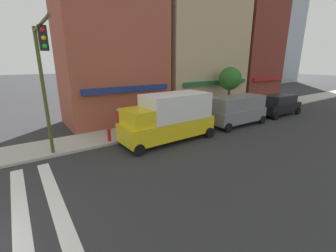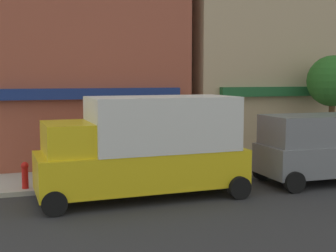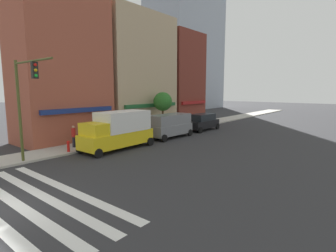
% 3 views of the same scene
% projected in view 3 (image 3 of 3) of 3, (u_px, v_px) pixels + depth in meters
% --- Properties ---
extents(storefront_row, '(25.39, 5.30, 14.62)m').
position_uv_depth(storefront_row, '(129.00, 72.00, 30.31)').
color(storefront_row, '#9E4C38').
rests_on(storefront_row, ground_plane).
extents(tower_distant, '(20.26, 10.84, 48.09)m').
position_uv_depth(tower_distant, '(186.00, 10.00, 63.88)').
color(tower_distant, '#939EAD').
rests_on(tower_distant, ground_plane).
extents(traffic_signal, '(0.32, 4.68, 6.60)m').
position_uv_depth(traffic_signal, '(25.00, 95.00, 15.97)').
color(traffic_signal, '#474C1E').
rests_on(traffic_signal, ground_plane).
extents(box_truck_yellow, '(6.25, 2.42, 3.04)m').
position_uv_depth(box_truck_yellow, '(118.00, 130.00, 21.05)').
color(box_truck_yellow, yellow).
rests_on(box_truck_yellow, ground_plane).
extents(van_grey, '(5.03, 2.22, 2.34)m').
position_uv_depth(van_grey, '(170.00, 125.00, 26.21)').
color(van_grey, slate).
rests_on(van_grey, ground_plane).
extents(suv_black, '(4.72, 2.12, 1.94)m').
position_uv_depth(suv_black, '(202.00, 122.00, 30.95)').
color(suv_black, black).
rests_on(suv_black, ground_plane).
extents(pedestrian_red_jacket, '(0.32, 0.32, 1.77)m').
position_uv_depth(pedestrian_red_jacket, '(74.00, 136.00, 21.13)').
color(pedestrian_red_jacket, '#23232D').
rests_on(pedestrian_red_jacket, sidewalk_left).
extents(fire_hydrant, '(0.24, 0.24, 0.84)m').
position_uv_depth(fire_hydrant, '(68.00, 146.00, 19.63)').
color(fire_hydrant, red).
rests_on(fire_hydrant, sidewalk_left).
extents(street_tree, '(2.10, 2.10, 4.36)m').
position_uv_depth(street_tree, '(163.00, 102.00, 29.35)').
color(street_tree, brown).
rests_on(street_tree, sidewalk_left).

